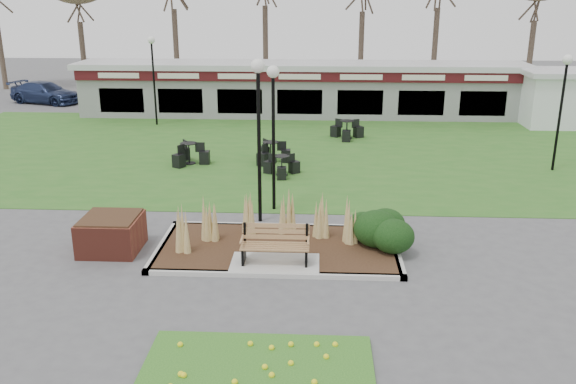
{
  "coord_description": "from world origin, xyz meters",
  "views": [
    {
      "loc": [
        1.03,
        -13.68,
        6.53
      ],
      "look_at": [
        0.23,
        2.0,
        1.37
      ],
      "focal_mm": 38.0,
      "sensor_mm": 36.0,
      "label": 1
    }
  ],
  "objects_px": {
    "park_bench": "(275,244)",
    "car_black": "(113,84)",
    "lamp_post_far_left": "(153,61)",
    "car_blue": "(45,93)",
    "bistro_set_a": "(189,157)",
    "brick_planter": "(111,233)",
    "lamp_post_far_right": "(564,87)",
    "lamp_post_near_left": "(273,107)",
    "bistro_set_c": "(271,155)",
    "bistro_set_b": "(282,169)",
    "lamp_post_near_right": "(258,105)",
    "food_pavilion": "(301,89)",
    "service_hut": "(564,97)",
    "bistro_set_d": "(347,132)"
  },
  "relations": [
    {
      "from": "park_bench",
      "to": "bistro_set_a",
      "type": "height_order",
      "value": "park_bench"
    },
    {
      "from": "brick_planter",
      "to": "bistro_set_b",
      "type": "xyz_separation_m",
      "value": [
        4.08,
        7.16,
        -0.21
      ]
    },
    {
      "from": "lamp_post_near_left",
      "to": "bistro_set_b",
      "type": "xyz_separation_m",
      "value": [
        0.01,
        3.76,
        -3.01
      ]
    },
    {
      "from": "lamp_post_near_left",
      "to": "bistro_set_a",
      "type": "xyz_separation_m",
      "value": [
        -3.77,
        5.16,
        -2.97
      ]
    },
    {
      "from": "car_black",
      "to": "park_bench",
      "type": "bearing_deg",
      "value": -149.69
    },
    {
      "from": "brick_planter",
      "to": "lamp_post_far_left",
      "type": "height_order",
      "value": "lamp_post_far_left"
    },
    {
      "from": "lamp_post_far_left",
      "to": "car_blue",
      "type": "relative_size",
      "value": 0.99
    },
    {
      "from": "lamp_post_far_right",
      "to": "car_blue",
      "type": "distance_m",
      "value": 29.45
    },
    {
      "from": "lamp_post_near_right",
      "to": "bistro_set_d",
      "type": "xyz_separation_m",
      "value": [
        3.03,
        10.96,
        -3.19
      ]
    },
    {
      "from": "service_hut",
      "to": "lamp_post_near_right",
      "type": "relative_size",
      "value": 0.92
    },
    {
      "from": "lamp_post_far_left",
      "to": "bistro_set_c",
      "type": "height_order",
      "value": "lamp_post_far_left"
    },
    {
      "from": "bistro_set_a",
      "to": "service_hut",
      "type": "bearing_deg",
      "value": 25.58
    },
    {
      "from": "park_bench",
      "to": "food_pavilion",
      "type": "height_order",
      "value": "food_pavilion"
    },
    {
      "from": "car_black",
      "to": "car_blue",
      "type": "bearing_deg",
      "value": 147.24
    },
    {
      "from": "bistro_set_b",
      "to": "food_pavilion",
      "type": "bearing_deg",
      "value": 88.43
    },
    {
      "from": "bistro_set_c",
      "to": "car_blue",
      "type": "height_order",
      "value": "car_blue"
    },
    {
      "from": "park_bench",
      "to": "service_hut",
      "type": "bearing_deg",
      "value": 52.75
    },
    {
      "from": "lamp_post_near_right",
      "to": "bistro_set_c",
      "type": "relative_size",
      "value": 3.07
    },
    {
      "from": "car_blue",
      "to": "brick_planter",
      "type": "bearing_deg",
      "value": -134.64
    },
    {
      "from": "service_hut",
      "to": "car_blue",
      "type": "distance_m",
      "value": 29.82
    },
    {
      "from": "lamp_post_far_left",
      "to": "car_black",
      "type": "bearing_deg",
      "value": 118.98
    },
    {
      "from": "brick_planter",
      "to": "car_black",
      "type": "distance_m",
      "value": 27.35
    },
    {
      "from": "bistro_set_a",
      "to": "car_black",
      "type": "xyz_separation_m",
      "value": [
        -8.78,
        17.43,
        0.34
      ]
    },
    {
      "from": "lamp_post_near_right",
      "to": "lamp_post_near_left",
      "type": "bearing_deg",
      "value": 71.98
    },
    {
      "from": "food_pavilion",
      "to": "lamp_post_near_right",
      "type": "relative_size",
      "value": 5.14
    },
    {
      "from": "park_bench",
      "to": "bistro_set_b",
      "type": "height_order",
      "value": "park_bench"
    },
    {
      "from": "service_hut",
      "to": "bistro_set_d",
      "type": "xyz_separation_m",
      "value": [
        -11.15,
        -3.67,
        -1.15
      ]
    },
    {
      "from": "lamp_post_far_right",
      "to": "car_blue",
      "type": "bearing_deg",
      "value": 152.12
    },
    {
      "from": "brick_planter",
      "to": "lamp_post_near_right",
      "type": "relative_size",
      "value": 0.31
    },
    {
      "from": "lamp_post_far_right",
      "to": "lamp_post_near_left",
      "type": "bearing_deg",
      "value": -154.47
    },
    {
      "from": "lamp_post_far_left",
      "to": "brick_planter",
      "type": "bearing_deg",
      "value": -79.55
    },
    {
      "from": "park_bench",
      "to": "car_black",
      "type": "height_order",
      "value": "car_black"
    },
    {
      "from": "brick_planter",
      "to": "car_black",
      "type": "relative_size",
      "value": 0.38
    },
    {
      "from": "food_pavilion",
      "to": "lamp_post_near_right",
      "type": "height_order",
      "value": "lamp_post_near_right"
    },
    {
      "from": "service_hut",
      "to": "bistro_set_c",
      "type": "xyz_separation_m",
      "value": [
        -14.38,
        -8.01,
        -1.15
      ]
    },
    {
      "from": "brick_planter",
      "to": "lamp_post_far_right",
      "type": "bearing_deg",
      "value": 30.07
    },
    {
      "from": "food_pavilion",
      "to": "lamp_post_near_right",
      "type": "xyz_separation_m",
      "value": [
        -0.68,
        -16.6,
        2.02
      ]
    },
    {
      "from": "lamp_post_far_right",
      "to": "bistro_set_c",
      "type": "bearing_deg",
      "value": 176.77
    },
    {
      "from": "brick_planter",
      "to": "lamp_post_far_right",
      "type": "height_order",
      "value": "lamp_post_far_right"
    },
    {
      "from": "bistro_set_a",
      "to": "car_black",
      "type": "distance_m",
      "value": 19.52
    },
    {
      "from": "lamp_post_near_left",
      "to": "lamp_post_far_left",
      "type": "xyz_separation_m",
      "value": [
        -7.01,
        12.59,
        -0.02
      ]
    },
    {
      "from": "lamp_post_far_left",
      "to": "bistro_set_a",
      "type": "height_order",
      "value": "lamp_post_far_left"
    },
    {
      "from": "lamp_post_near_right",
      "to": "park_bench",
      "type": "bearing_deg",
      "value": -77.71
    },
    {
      "from": "service_hut",
      "to": "lamp_post_far_left",
      "type": "relative_size",
      "value": 0.99
    },
    {
      "from": "food_pavilion",
      "to": "service_hut",
      "type": "distance_m",
      "value": 13.64
    },
    {
      "from": "park_bench",
      "to": "bistro_set_b",
      "type": "xyz_separation_m",
      "value": [
        -0.32,
        7.91,
        -0.32
      ]
    },
    {
      "from": "brick_planter",
      "to": "service_hut",
      "type": "relative_size",
      "value": 0.34
    },
    {
      "from": "park_bench",
      "to": "lamp_post_near_left",
      "type": "relative_size",
      "value": 0.38
    },
    {
      "from": "lamp_post_near_right",
      "to": "bistro_set_c",
      "type": "xyz_separation_m",
      "value": [
        -0.2,
        6.63,
        -3.19
      ]
    },
    {
      "from": "car_blue",
      "to": "bistro_set_c",
      "type": "bearing_deg",
      "value": -113.23
    }
  ]
}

